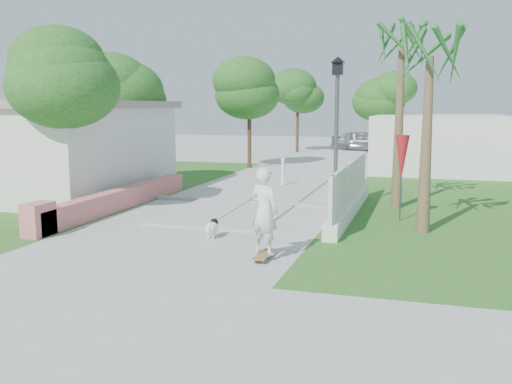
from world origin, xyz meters
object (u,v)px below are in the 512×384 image
(patio_umbrella, at_px, (402,158))
(skateboarder, at_px, (238,211))
(street_lamp, at_px, (336,128))
(bollard, at_px, (283,171))
(dog, at_px, (212,228))
(parked_car, at_px, (362,141))

(patio_umbrella, height_order, skateboarder, patio_umbrella)
(street_lamp, relative_size, patio_umbrella, 1.93)
(bollard, relative_size, dog, 1.68)
(street_lamp, xyz_separation_m, bollard, (-2.70, 4.50, -1.84))
(street_lamp, xyz_separation_m, parked_car, (-1.70, 22.64, -1.73))
(parked_car, bearing_deg, skateboarder, -168.45)
(skateboarder, bearing_deg, dog, -18.60)
(dog, distance_m, parked_car, 26.92)
(street_lamp, bearing_deg, patio_umbrella, -27.76)
(patio_umbrella, bearing_deg, skateboarder, -128.61)
(dog, height_order, parked_car, parked_car)
(patio_umbrella, distance_m, skateboarder, 5.24)
(bollard, bearing_deg, skateboarder, -81.78)
(bollard, relative_size, patio_umbrella, 0.47)
(bollard, relative_size, skateboarder, 0.51)
(dog, bearing_deg, parked_car, 83.67)
(bollard, distance_m, patio_umbrella, 7.25)
(bollard, bearing_deg, parked_car, 86.85)
(bollard, distance_m, skateboarder, 9.64)
(dog, relative_size, parked_car, 0.16)
(bollard, distance_m, dog, 8.79)
(street_lamp, bearing_deg, skateboarder, -104.71)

